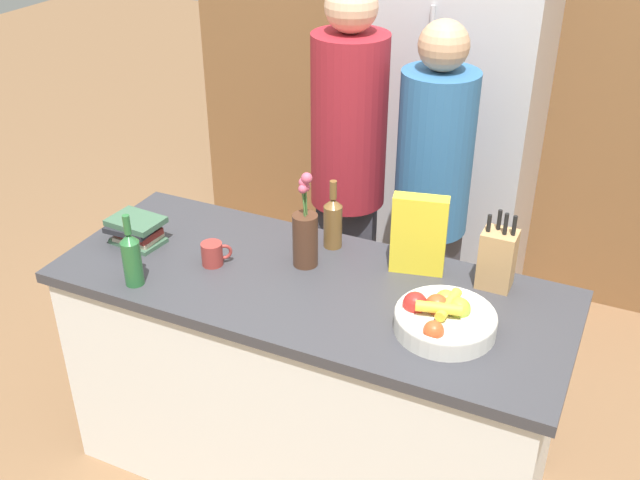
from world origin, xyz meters
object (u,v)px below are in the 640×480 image
at_px(cereal_box, 419,235).
at_px(bottle_vinegar, 333,221).
at_px(book_stack, 136,230).
at_px(person_in_blue, 431,197).
at_px(bottle_oil, 132,257).
at_px(fruit_bowl, 444,318).
at_px(refrigerator, 455,128).
at_px(coffee_mug, 213,254).
at_px(person_at_sink, 348,167).
at_px(knife_block, 497,258).
at_px(flower_vase, 305,235).

relative_size(cereal_box, bottle_vinegar, 1.09).
bearing_deg(book_stack, person_in_blue, 38.62).
relative_size(book_stack, bottle_oil, 0.77).
height_order(fruit_bowl, person_in_blue, person_in_blue).
xyz_separation_m(fruit_bowl, bottle_vinegar, (-0.53, 0.33, 0.06)).
distance_m(cereal_box, bottle_oil, 0.98).
height_order(refrigerator, bottle_vinegar, refrigerator).
distance_m(refrigerator, person_in_blue, 0.68).
relative_size(refrigerator, cereal_box, 6.71).
relative_size(cereal_box, book_stack, 1.43).
relative_size(coffee_mug, person_at_sink, 0.06).
distance_m(fruit_bowl, bottle_oil, 1.06).
bearing_deg(refrigerator, bottle_oil, -111.56).
bearing_deg(bottle_vinegar, fruit_bowl, -31.96).
bearing_deg(person_in_blue, person_at_sink, -159.94).
xyz_separation_m(knife_block, bottle_oil, (-1.12, -0.51, -0.00)).
bearing_deg(refrigerator, person_at_sink, -110.47).
bearing_deg(bottle_oil, person_in_blue, 52.16).
height_order(coffee_mug, bottle_vinegar, bottle_vinegar).
relative_size(cereal_box, coffee_mug, 2.96).
height_order(coffee_mug, bottle_oil, bottle_oil).
bearing_deg(cereal_box, person_in_blue, 101.84).
xyz_separation_m(flower_vase, bottle_oil, (-0.48, -0.36, -0.02)).
xyz_separation_m(bottle_oil, person_in_blue, (0.75, 0.97, -0.05)).
bearing_deg(refrigerator, knife_block, -67.25).
bearing_deg(flower_vase, bottle_vinegar, 77.39).
bearing_deg(person_at_sink, coffee_mug, -119.69).
bearing_deg(coffee_mug, cereal_box, 21.65).
relative_size(fruit_bowl, knife_block, 1.12).
bearing_deg(person_in_blue, bottle_vinegar, -101.19).
bearing_deg(fruit_bowl, bottle_vinegar, 148.04).
distance_m(fruit_bowl, flower_vase, 0.59).
distance_m(cereal_box, person_at_sink, 0.65).
relative_size(knife_block, person_at_sink, 0.16).
xyz_separation_m(refrigerator, coffee_mug, (-0.47, -1.42, -0.05)).
distance_m(flower_vase, coffee_mug, 0.34).
relative_size(fruit_bowl, bottle_vinegar, 1.19).
relative_size(bottle_vinegar, person_at_sink, 0.15).
bearing_deg(bottle_oil, person_at_sink, 67.66).
bearing_deg(coffee_mug, book_stack, 178.01).
bearing_deg(book_stack, person_at_sink, 52.12).
bearing_deg(person_in_blue, book_stack, -124.26).
relative_size(flower_vase, book_stack, 1.78).
xyz_separation_m(fruit_bowl, coffee_mug, (-0.86, 0.03, -0.00)).
distance_m(fruit_bowl, person_in_blue, 0.82).
bearing_deg(flower_vase, knife_block, 12.89).
bearing_deg(book_stack, bottle_vinegar, 23.03).
height_order(bottle_vinegar, person_at_sink, person_at_sink).
bearing_deg(fruit_bowl, cereal_box, 122.33).
relative_size(bottle_vinegar, person_in_blue, 0.16).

